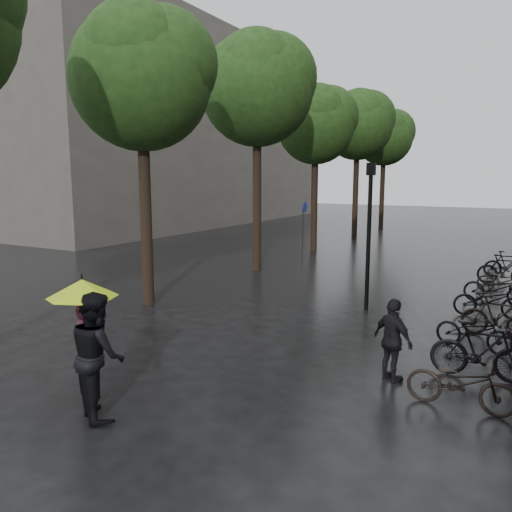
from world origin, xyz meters
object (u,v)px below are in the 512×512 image
Objects in this scene: parked_bicycles at (494,300)px; lamp_post at (369,222)px; person_black at (98,355)px; pedestrian_walking at (393,340)px; person_burgundy at (88,349)px.

lamp_post reaches higher than parked_bicycles.
parked_bicycles is 3.73m from lamp_post.
person_black is at bearing -102.39° from lamp_post.
person_black is 0.49× the size of lamp_post.
pedestrian_walking is (3.54, 3.47, -0.21)m from person_black.
parked_bicycles is at bearing -111.13° from person_burgundy.
lamp_post is at bearing -72.40° from person_black.
person_black is 4.96m from pedestrian_walking.
lamp_post is (-1.81, 4.44, 1.65)m from pedestrian_walking.
person_burgundy reaches higher than pedestrian_walking.
pedestrian_walking is at bearing -67.89° from lamp_post.
person_black is 8.23m from lamp_post.
person_burgundy is 5.20m from pedestrian_walking.
pedestrian_walking is 5.47m from parked_bicycles.
person_black is at bearing 160.38° from person_burgundy.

